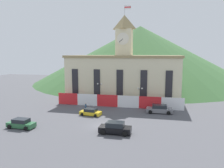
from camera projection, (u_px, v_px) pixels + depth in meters
The scene contains 11 objects.
ground_plane at pixel (102, 126), 37.13m from camera, with size 160.00×160.00×0.00m, color #4C4C51.
civic_building at pixel (124, 76), 57.52m from camera, with size 28.94×12.48×24.35m.
banner_fence at pixel (118, 101), 49.96m from camera, with size 29.31×0.12×2.75m.
hillside_backdrop at pixel (140, 54), 96.44m from camera, with size 90.79×90.79×24.14m, color #386033.
street_lamp_far_left at pixel (100, 89), 51.21m from camera, with size 1.26×0.36×5.34m.
street_lamp_center at pixel (140, 93), 49.18m from camera, with size 1.26×0.36×4.63m.
car_yellow_coupe at pixel (91, 112), 43.39m from camera, with size 4.38×2.52×1.35m.
car_gray_pickup at pixel (159, 109), 45.01m from camera, with size 5.36×2.50×1.75m.
car_green_wagon at pixel (21, 124), 35.98m from camera, with size 4.68×2.29×1.55m.
car_black_suv at pixel (115, 128), 33.46m from camera, with size 4.91×2.39×1.80m.
pedestrian at pixel (86, 106), 47.04m from camera, with size 0.45×0.45×1.66m.
Camera 1 is at (9.62, -34.53, 12.12)m, focal length 35.00 mm.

